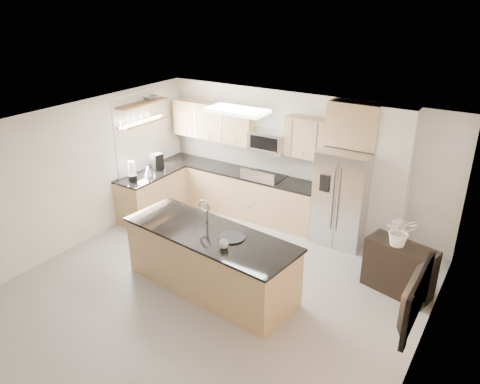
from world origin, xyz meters
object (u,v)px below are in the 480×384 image
Objects in this scene: cup at (224,245)px; refrigerator at (343,197)px; flower_vase at (401,223)px; island at (210,260)px; credenza at (399,268)px; bowl at (151,97)px; television at (407,295)px; blender at (132,172)px; kettle at (148,170)px; microwave at (269,141)px; coffee_maker at (157,162)px; platter at (232,237)px; range at (264,197)px.

refrigerator is at bearing 75.20° from cup.
refrigerator reaches higher than flower_vase.
island reaches higher than credenza.
bowl is 0.38× the size of television.
refrigerator is 2.80m from island.
cup is 3.26m from blender.
kettle is at bearing 157.42° from island.
cup is 0.19× the size of flower_vase.
island is (-1.17, -2.51, -0.40)m from refrigerator.
credenza is 5.63m from bowl.
kettle is at bearing 82.78° from blender.
microwave is at bearing 47.25° from television.
island is at bearing -33.86° from coffee_maker.
blender reaches higher than coffee_maker.
island is 2.73× the size of television.
credenza is 4.14× the size of kettle.
platter is 3.20m from kettle.
credenza is at bearing 13.81° from television.
cup is 4.05m from bowl.
flower_vase reaches higher than blender.
flower_vase is at bearing 15.71° from television.
kettle is 1.45m from bowl.
flower_vase is (1.29, -1.10, 0.31)m from refrigerator.
island is 7.24× the size of blender.
kettle is 0.35m from coffee_maker.
blender is at bearing -88.43° from coffee_maker.
range is 1.56× the size of flower_vase.
microwave is at bearing 107.50° from cup.
microwave is 3.03× the size of kettle.
blender reaches higher than platter.
flower_vase is 2.06m from television.
range is 1.16m from microwave.
platter is at bearing -25.20° from kettle.
blender is at bearing -158.02° from refrigerator.
flower_vase is at bearing -4.92° from bowl.
kettle is (-2.95, 1.66, -0.00)m from cup.
kettle is (-2.51, 1.40, 0.54)m from island.
island reaches higher than cup.
credenza is at bearing -37.88° from refrigerator.
coffee_maker is at bearing 176.34° from flower_vase.
cup is (0.44, -0.26, 0.54)m from island.
cup is at bearing -71.78° from range.
coffee_maker is at bearing -169.22° from credenza.
blender is 1.61× the size of kettle.
range is 0.64× the size of refrigerator.
coffee_maker is (-0.02, 0.73, -0.01)m from blender.
bowl reaches higher than flower_vase.
television is (0.56, -1.98, 0.15)m from flower_vase.
television reaches higher than kettle.
bowl is at bearing -170.49° from credenza.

